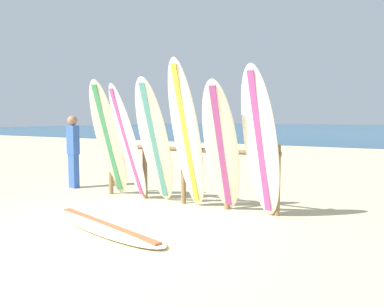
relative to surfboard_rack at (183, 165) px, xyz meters
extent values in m
plane|color=beige|center=(-0.13, -2.74, -0.70)|extent=(120.00, 120.00, 0.00)
cylinder|color=olive|center=(-1.72, 0.00, -0.14)|extent=(0.09, 0.09, 1.12)
cylinder|color=olive|center=(-0.86, 0.00, -0.14)|extent=(0.09, 0.09, 1.12)
cylinder|color=olive|center=(0.00, 0.00, -0.14)|extent=(0.09, 0.09, 1.12)
cylinder|color=olive|center=(0.86, 0.00, -0.14)|extent=(0.09, 0.09, 1.12)
cylinder|color=olive|center=(1.72, 0.00, -0.14)|extent=(0.09, 0.09, 1.12)
cylinder|color=olive|center=(0.00, 0.00, 0.28)|extent=(3.53, 0.08, 0.08)
ellipsoid|color=beige|center=(-1.52, -0.25, 0.42)|extent=(0.65, 0.95, 2.23)
cube|color=#388C59|center=(-1.52, -0.25, 0.42)|extent=(0.19, 0.84, 2.06)
ellipsoid|color=white|center=(-0.96, -0.36, 0.37)|extent=(0.61, 0.87, 2.14)
cube|color=#A53F8C|center=(-0.96, -0.36, 0.37)|extent=(0.22, 0.75, 1.97)
ellipsoid|color=white|center=(-0.33, -0.40, 0.40)|extent=(0.72, 1.16, 2.20)
cube|color=teal|center=(-0.33, -0.40, 0.40)|extent=(0.29, 1.01, 2.03)
ellipsoid|color=silver|center=(0.32, -0.41, 0.53)|extent=(0.51, 0.89, 2.46)
cube|color=gold|center=(0.32, -0.41, 0.53)|extent=(0.10, 0.83, 2.27)
ellipsoid|color=silver|center=(0.96, -0.44, 0.35)|extent=(0.69, 1.12, 2.09)
cube|color=#A53F8C|center=(0.96, -0.44, 0.35)|extent=(0.25, 0.99, 1.93)
ellipsoid|color=white|center=(1.57, -0.39, 0.45)|extent=(0.62, 0.84, 2.29)
cube|color=#A53F8C|center=(1.57, -0.39, 0.45)|extent=(0.18, 0.74, 2.11)
ellipsoid|color=white|center=(-0.12, -1.87, -0.66)|extent=(2.63, 1.28, 0.07)
cube|color=#CC5933|center=(-0.12, -1.87, -0.66)|extent=(2.30, 0.75, 0.08)
cube|color=#3359B2|center=(-2.88, 0.10, -0.33)|extent=(0.22, 0.16, 0.74)
cube|color=#3359B2|center=(-2.88, 0.10, 0.36)|extent=(0.27, 0.19, 0.63)
sphere|color=#997051|center=(-2.88, 0.10, 0.78)|extent=(0.21, 0.21, 0.21)
cube|color=#B22D28|center=(-12.03, 34.46, -0.52)|extent=(1.80, 2.59, 0.35)
cube|color=silver|center=(-12.03, 34.46, -0.16)|extent=(0.98, 1.05, 0.36)
camera|label=1|loc=(3.52, -5.71, 0.82)|focal=35.56mm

